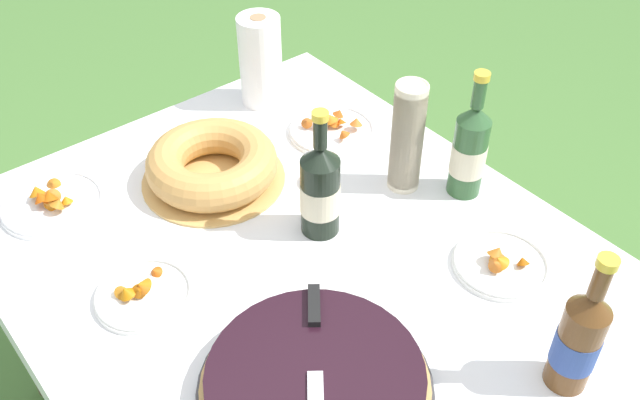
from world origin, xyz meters
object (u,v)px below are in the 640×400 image
berry_tart (315,383)px  bundt_cake (213,164)px  snack_plate_left (332,129)px  paper_towel_roll (261,61)px  juice_bottle_red (320,190)px  cider_bottle_green (469,150)px  cider_bottle_amber (579,339)px  snack_plate_near (143,294)px  snack_plate_far (52,202)px  cup_stack (407,138)px  serving_knife (315,356)px  snack_plate_right (501,263)px

berry_tart → bundt_cake: (-0.60, 0.18, 0.02)m
snack_plate_left → paper_towel_roll: paper_towel_roll is taller
bundt_cake → juice_bottle_red: 0.30m
cider_bottle_green → snack_plate_left: (-0.36, -0.09, -0.10)m
cider_bottle_amber → bundt_cake: bearing=-168.3°
cider_bottle_green → bundt_cake: bearing=-132.7°
berry_tart → bundt_cake: bundt_cake is taller
berry_tart → snack_plate_near: size_ratio=2.10×
bundt_cake → snack_plate_left: size_ratio=1.51×
snack_plate_near → juice_bottle_red: bearing=80.9°
snack_plate_near → snack_plate_far: size_ratio=0.85×
cup_stack → paper_towel_roll: size_ratio=1.10×
cider_bottle_green → paper_towel_roll: cider_bottle_green is taller
serving_knife → cup_stack: 0.57m
berry_tart → cup_stack: 0.60m
berry_tart → cider_bottle_amber: cider_bottle_amber is taller
juice_bottle_red → snack_plate_right: juice_bottle_red is taller
berry_tart → snack_plate_far: snack_plate_far is taller
serving_knife → snack_plate_left: size_ratio=1.42×
berry_tart → paper_towel_roll: size_ratio=1.67×
paper_towel_roll → cider_bottle_amber: bearing=-5.8°
bundt_cake → cup_stack: 0.44m
cider_bottle_amber → snack_plate_right: cider_bottle_amber is taller
cider_bottle_amber → berry_tart: bearing=-125.3°
bundt_cake → snack_plate_near: bundt_cake is taller
cider_bottle_amber → snack_plate_left: cider_bottle_amber is taller
snack_plate_right → paper_towel_roll: size_ratio=0.81×
snack_plate_near → snack_plate_right: bearing=57.6°
cup_stack → cider_bottle_green: bearing=43.0°
bundt_cake → snack_plate_far: (-0.15, -0.33, -0.03)m
cider_bottle_green → snack_plate_near: bearing=-103.0°
serving_knife → cider_bottle_amber: size_ratio=1.04×
serving_knife → snack_plate_right: (0.03, 0.46, -0.05)m
bundt_cake → cup_stack: size_ratio=1.24×
bundt_cake → snack_plate_near: bearing=-54.0°
bundt_cake → snack_plate_right: bundt_cake is taller
snack_plate_right → snack_plate_far: snack_plate_far is taller
juice_bottle_red → cider_bottle_green: bearing=72.5°
paper_towel_roll → cup_stack: bearing=5.2°
bundt_cake → paper_towel_roll: size_ratio=1.37×
bundt_cake → cider_bottle_green: 0.58m
serving_knife → bundt_cake: (-0.57, 0.16, -0.02)m
snack_plate_left → paper_towel_roll: (-0.23, -0.05, 0.11)m
cider_bottle_green → snack_plate_near: cider_bottle_green is taller
bundt_cake → snack_plate_left: bundt_cake is taller
cup_stack → paper_towel_roll: cup_stack is taller
snack_plate_near → cup_stack: bearing=83.9°
berry_tart → bundt_cake: bearing=163.3°
paper_towel_roll → berry_tart: bearing=-29.9°
serving_knife → snack_plate_near: 0.38m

